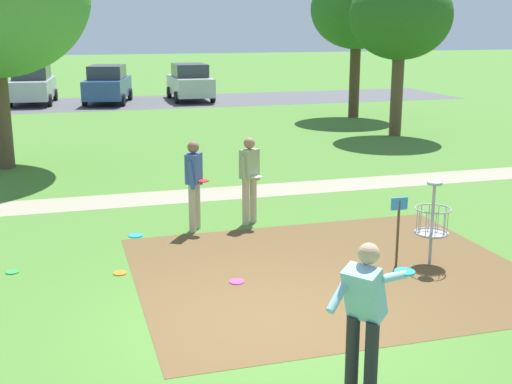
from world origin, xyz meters
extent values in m
plane|color=#47752D|center=(0.00, 0.00, 0.00)|extent=(160.00, 160.00, 0.00)
cube|color=brown|center=(1.59, 1.46, 0.00)|extent=(6.07, 5.12, 0.01)
cylinder|color=#9E9EA3|center=(3.26, 1.31, 0.68)|extent=(0.05, 0.05, 1.35)
cylinder|color=#9E9EA3|center=(3.26, 1.31, 1.37)|extent=(0.24, 0.24, 0.04)
torus|color=#9E9EA3|center=(3.26, 1.31, 0.95)|extent=(0.58, 0.58, 0.02)
torus|color=#9E9EA3|center=(3.26, 1.31, 0.55)|extent=(0.55, 0.55, 0.03)
cylinder|color=#9E9EA3|center=(3.26, 1.31, 0.53)|extent=(0.48, 0.48, 0.02)
cylinder|color=gray|center=(3.50, 1.31, 0.75)|extent=(0.01, 0.01, 0.40)
cylinder|color=gray|center=(3.45, 1.45, 0.75)|extent=(0.01, 0.01, 0.40)
cylinder|color=gray|center=(3.33, 1.54, 0.75)|extent=(0.01, 0.01, 0.40)
cylinder|color=gray|center=(3.18, 1.54, 0.75)|extent=(0.01, 0.01, 0.40)
cylinder|color=gray|center=(3.07, 1.45, 0.75)|extent=(0.01, 0.01, 0.40)
cylinder|color=gray|center=(3.02, 1.31, 0.75)|extent=(0.01, 0.01, 0.40)
cylinder|color=gray|center=(3.07, 1.17, 0.75)|extent=(0.01, 0.01, 0.40)
cylinder|color=gray|center=(3.18, 1.08, 0.75)|extent=(0.01, 0.01, 0.40)
cylinder|color=gray|center=(3.33, 1.08, 0.75)|extent=(0.01, 0.01, 0.40)
cylinder|color=gray|center=(3.45, 1.17, 0.75)|extent=(0.01, 0.01, 0.40)
cylinder|color=#4C3823|center=(2.71, 1.41, 0.55)|extent=(0.04, 0.04, 1.10)
cube|color=#3384C6|center=(2.71, 1.41, 1.05)|extent=(0.28, 0.03, 0.20)
cylinder|color=#232328|center=(0.39, -2.00, 0.46)|extent=(0.14, 0.14, 0.92)
cylinder|color=#232328|center=(0.52, -2.17, 0.46)|extent=(0.14, 0.14, 0.92)
cube|color=#84B7D1|center=(0.45, -2.08, 1.20)|extent=(0.52, 0.52, 0.60)
sphere|color=tan|center=(0.50, -2.05, 1.60)|extent=(0.22, 0.22, 0.22)
cylinder|color=#84B7D1|center=(0.79, -2.03, 1.32)|extent=(0.52, 0.42, 0.21)
cylinder|color=#1E93DB|center=(1.01, -1.87, 1.29)|extent=(0.22, 0.22, 0.02)
cylinder|color=#84B7D1|center=(0.21, -2.06, 1.25)|extent=(0.44, 0.36, 0.37)
cylinder|color=tan|center=(0.02, 4.36, 0.46)|extent=(0.14, 0.14, 0.92)
cylinder|color=tan|center=(-0.09, 4.18, 0.46)|extent=(0.14, 0.14, 0.92)
cube|color=#385693|center=(-0.03, 4.27, 1.20)|extent=(0.38, 0.42, 0.56)
sphere|color=brown|center=(-0.03, 4.27, 1.60)|extent=(0.22, 0.22, 0.22)
cylinder|color=#385693|center=(0.08, 4.42, 1.12)|extent=(0.19, 0.16, 0.55)
cylinder|color=#385693|center=(-0.12, 4.10, 1.12)|extent=(0.19, 0.16, 0.55)
cylinder|color=red|center=(0.12, 4.17, 0.97)|extent=(0.22, 0.22, 0.02)
cylinder|color=tan|center=(1.17, 4.45, 0.46)|extent=(0.14, 0.14, 0.92)
cylinder|color=tan|center=(0.98, 4.32, 0.46)|extent=(0.14, 0.14, 0.92)
cube|color=#93A875|center=(1.08, 4.39, 1.20)|extent=(0.42, 0.38, 0.56)
sphere|color=#9E7051|center=(1.08, 4.39, 1.60)|extent=(0.22, 0.22, 0.22)
cylinder|color=#93A875|center=(1.24, 4.47, 1.12)|extent=(0.17, 0.19, 0.55)
cylinder|color=#93A875|center=(0.93, 4.26, 1.12)|extent=(0.17, 0.19, 0.55)
cylinder|color=white|center=(1.18, 4.24, 0.97)|extent=(0.22, 0.22, 0.02)
cylinder|color=#1E93DB|center=(-1.17, 4.19, 0.01)|extent=(0.26, 0.26, 0.02)
cylinder|color=#E53D99|center=(0.05, 1.45, 0.01)|extent=(0.23, 0.23, 0.02)
cylinder|color=green|center=(-3.25, 2.84, 0.01)|extent=(0.20, 0.20, 0.02)
cylinder|color=orange|center=(-1.62, 2.32, 0.01)|extent=(0.21, 0.21, 0.02)
cylinder|color=brown|center=(-3.87, 11.29, 1.34)|extent=(0.48, 0.48, 2.67)
cylinder|color=brown|center=(8.90, 13.28, 1.39)|extent=(0.42, 0.42, 2.77)
ellipsoid|color=#285B1E|center=(8.90, 13.28, 4.07)|extent=(3.47, 3.47, 2.95)
cylinder|color=#4C3823|center=(9.45, 18.02, 1.49)|extent=(0.43, 0.43, 2.97)
ellipsoid|color=#2D6623|center=(9.45, 18.02, 4.38)|extent=(3.75, 3.75, 3.19)
cube|color=#4C4C51|center=(0.00, 25.97, 0.00)|extent=(36.00, 6.00, 0.01)
cube|color=#B2B7BC|center=(-3.57, 26.75, 0.75)|extent=(2.22, 4.36, 0.90)
cube|color=#2D333D|center=(-3.57, 26.75, 1.52)|extent=(1.80, 2.33, 0.64)
cylinder|color=black|center=(-4.33, 28.14, 0.30)|extent=(0.24, 0.62, 0.60)
cylinder|color=black|center=(-2.54, 27.96, 0.30)|extent=(0.24, 0.62, 0.60)
cylinder|color=black|center=(-4.60, 25.55, 0.30)|extent=(0.24, 0.62, 0.60)
cylinder|color=black|center=(-2.80, 25.37, 0.30)|extent=(0.24, 0.62, 0.60)
cube|color=#2D4784|center=(-0.04, 26.02, 0.75)|extent=(2.71, 4.50, 0.90)
cube|color=#2D333D|center=(-0.04, 26.02, 1.52)|extent=(2.04, 2.49, 0.64)
cylinder|color=black|center=(-0.62, 27.49, 0.30)|extent=(0.31, 0.63, 0.60)
cylinder|color=black|center=(1.13, 27.08, 0.30)|extent=(0.31, 0.63, 0.60)
cylinder|color=black|center=(-1.22, 24.95, 0.30)|extent=(0.31, 0.63, 0.60)
cylinder|color=black|center=(0.54, 24.54, 0.30)|extent=(0.31, 0.63, 0.60)
cube|color=#B2B7BC|center=(4.07, 26.12, 0.75)|extent=(1.88, 4.23, 0.90)
cube|color=#2D333D|center=(4.07, 26.12, 1.52)|extent=(1.63, 2.21, 0.64)
cylinder|color=black|center=(3.19, 27.44, 0.30)|extent=(0.19, 0.60, 0.60)
cylinder|color=black|center=(4.99, 27.41, 0.30)|extent=(0.19, 0.60, 0.60)
cylinder|color=black|center=(3.14, 24.84, 0.30)|extent=(0.19, 0.60, 0.60)
cylinder|color=black|center=(4.94, 24.80, 0.30)|extent=(0.19, 0.60, 0.60)
cube|color=gray|center=(0.00, 6.87, 0.00)|extent=(40.00, 1.23, 0.00)
camera|label=1|loc=(-2.35, -7.79, 3.82)|focal=47.09mm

